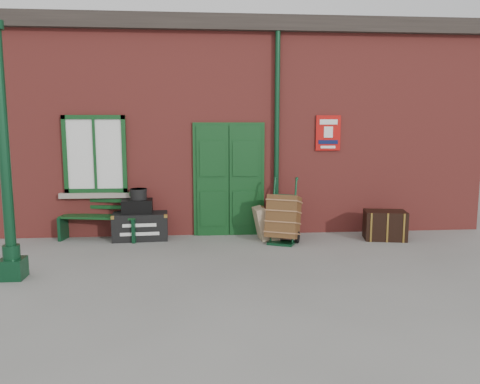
{
  "coord_description": "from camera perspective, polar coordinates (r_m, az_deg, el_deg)",
  "views": [
    {
      "loc": [
        -0.86,
        -7.8,
        2.22
      ],
      "look_at": [
        -0.15,
        0.6,
        1.0
      ],
      "focal_mm": 35.0,
      "sensor_mm": 36.0,
      "label": 1
    }
  ],
  "objects": [
    {
      "name": "canopy_column",
      "position": [
        7.38,
        -26.59,
        1.03
      ],
      "size": [
        0.34,
        0.34,
        3.61
      ],
      "color": "#0D351D",
      "rests_on": "ground"
    },
    {
      "name": "suitcase_back",
      "position": [
        9.08,
        2.63,
        -3.83
      ],
      "size": [
        0.35,
        0.47,
        0.65
      ],
      "primitive_type": "cube",
      "rotation": [
        0.0,
        -0.21,
        0.1
      ],
      "color": "#9D8567",
      "rests_on": "ground"
    },
    {
      "name": "station_building",
      "position": [
        11.33,
        -0.49,
        7.94
      ],
      "size": [
        10.3,
        4.3,
        4.36
      ],
      "color": "#A23A34",
      "rests_on": "ground"
    },
    {
      "name": "bench",
      "position": [
        9.49,
        -16.55,
        -2.72
      ],
      "size": [
        1.58,
        0.75,
        0.94
      ],
      "rotation": [
        0.0,
        0.0,
        -0.19
      ],
      "color": "#113E19",
      "rests_on": "ground"
    },
    {
      "name": "suitcase_front",
      "position": [
        9.02,
        3.85,
        -4.23
      ],
      "size": [
        0.29,
        0.42,
        0.55
      ],
      "primitive_type": "cube",
      "rotation": [
        0.0,
        -0.18,
        0.1
      ],
      "color": "#9D8567",
      "rests_on": "ground"
    },
    {
      "name": "dark_trunk",
      "position": [
        9.54,
        17.24,
        -3.88
      ],
      "size": [
        0.86,
        0.65,
        0.56
      ],
      "primitive_type": "cube",
      "rotation": [
        0.0,
        0.0,
        -0.19
      ],
      "color": "black",
      "rests_on": "ground"
    },
    {
      "name": "houdini_trunk",
      "position": [
        9.34,
        -12.04,
        -4.06
      ],
      "size": [
        1.08,
        0.64,
        0.52
      ],
      "primitive_type": "cube",
      "rotation": [
        0.0,
        0.0,
        0.06
      ],
      "color": "black",
      "rests_on": "ground"
    },
    {
      "name": "strongbox",
      "position": [
        9.27,
        -12.41,
        -1.69
      ],
      "size": [
        0.6,
        0.45,
        0.26
      ],
      "primitive_type": "cube",
      "rotation": [
        0.0,
        0.0,
        0.06
      ],
      "color": "black",
      "rests_on": "houdini_trunk"
    },
    {
      "name": "porter_trolley",
      "position": [
        8.88,
        5.29,
        -3.19
      ],
      "size": [
        0.79,
        0.81,
        1.21
      ],
      "rotation": [
        0.0,
        0.0,
        -0.41
      ],
      "color": "#0D351D",
      "rests_on": "ground"
    },
    {
      "name": "ground",
      "position": [
        8.16,
        1.42,
        -7.56
      ],
      "size": [
        80.0,
        80.0,
        0.0
      ],
      "primitive_type": "plane",
      "color": "gray",
      "rests_on": "ground"
    },
    {
      "name": "hatbox",
      "position": [
        9.23,
        -12.27,
        -0.25
      ],
      "size": [
        0.33,
        0.33,
        0.21
      ],
      "primitive_type": "cylinder",
      "rotation": [
        0.0,
        0.0,
        0.06
      ],
      "color": "black",
      "rests_on": "strongbox"
    }
  ]
}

